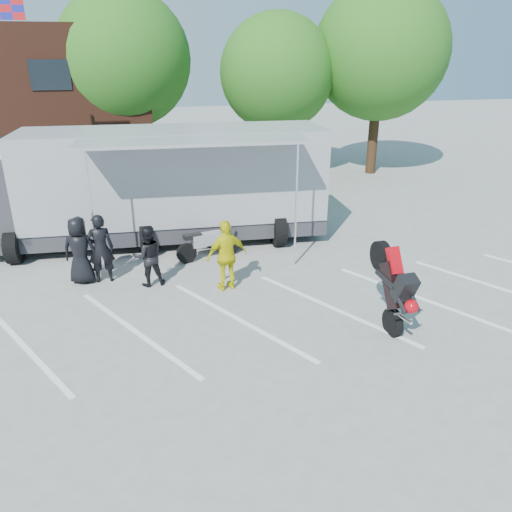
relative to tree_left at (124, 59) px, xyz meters
name	(u,v)px	position (x,y,z in m)	size (l,w,h in m)	color
ground	(239,342)	(2.00, -16.00, -5.57)	(100.00, 100.00, 0.00)	#999894
parking_bay_lines	(230,320)	(2.00, -15.00, -5.56)	(18.00, 5.00, 0.01)	white
tree_left	(124,59)	(0.00, 0.00, 0.00)	(6.12, 6.12, 8.64)	#382314
tree_mid	(277,73)	(7.00, -1.00, -0.62)	(5.44, 5.44, 7.68)	#382314
tree_right	(381,52)	(12.00, -1.50, 0.31)	(6.46, 6.46, 9.12)	#382314
transporter_truck	(165,241)	(0.84, -9.21, -5.57)	(11.57, 5.57, 3.68)	gray
parked_motorcycle	(209,259)	(2.07, -11.11, -5.57)	(0.69, 2.07, 1.09)	#BAB9BE
stunt_bike_rider	(377,319)	(5.41, -15.76, -5.57)	(0.87, 1.85, 2.18)	black
spectator_leather_a	(80,250)	(-1.54, -11.97, -4.63)	(0.92, 0.60, 1.88)	black
spectator_leather_b	(101,249)	(-1.00, -12.03, -4.60)	(0.71, 0.46, 1.94)	black
spectator_leather_c	(148,256)	(0.24, -12.56, -4.73)	(0.82, 0.64, 1.68)	black
spectator_hivis	(227,256)	(2.25, -13.30, -4.61)	(1.12, 0.47, 1.91)	#D5CE0B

